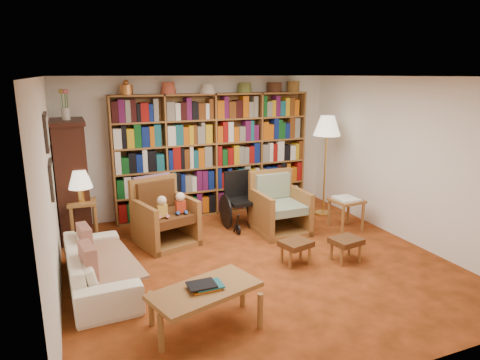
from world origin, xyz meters
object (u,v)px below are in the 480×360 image
sofa (99,266)px  armchair_leather (164,216)px  wheelchair (240,202)px  footstool_b (346,242)px  floor_lamp (327,130)px  armchair_sage (277,209)px  footstool_a (296,245)px  side_table_papers (346,204)px  coffee_table (205,293)px  side_table_lamp (83,213)px

sofa → armchair_leather: 1.56m
wheelchair → footstool_b: size_ratio=2.11×
sofa → floor_lamp: 4.48m
footstool_b → floor_lamp: bearing=65.5°
armchair_leather → floor_lamp: floor_lamp is taller
armchair_sage → footstool_b: armchair_sage is taller
armchair_sage → footstool_b: 1.49m
armchair_leather → floor_lamp: 3.24m
armchair_leather → footstool_a: size_ratio=2.20×
side_table_papers → coffee_table: size_ratio=0.44×
side_table_lamp → floor_lamp: 4.30m
footstool_b → coffee_table: bearing=-161.0°
sofa → floor_lamp: floor_lamp is taller
side_table_papers → footstool_b: 1.33m
footstool_a → coffee_table: 1.87m
wheelchair → footstool_b: 2.05m
wheelchair → sofa: bearing=-150.7°
armchair_leather → wheelchair: (1.34, 0.20, 0.02)m
armchair_leather → side_table_lamp: bearing=163.8°
armchair_leather → armchair_sage: size_ratio=1.04×
side_table_papers → footstool_a: size_ratio=1.16×
footstool_a → coffee_table: (-1.60, -0.97, 0.11)m
sofa → side_table_papers: bearing=-84.6°
side_table_papers → wheelchair: bearing=153.2°
side_table_lamp → wheelchair: 2.50m
sofa → floor_lamp: bearing=-74.0°
coffee_table → sofa: bearing=125.1°
armchair_sage → side_table_papers: 1.15m
armchair_sage → floor_lamp: floor_lamp is taller
sofa → armchair_leather: bearing=-44.9°
armchair_leather → footstool_b: size_ratio=2.29×
armchair_leather → wheelchair: armchair_leather is taller
armchair_leather → coffee_table: armchair_leather is taller
coffee_table → footstool_a: bearing=31.2°
side_table_papers → armchair_leather: bearing=168.4°
side_table_lamp → armchair_leather: size_ratio=0.67×
footstool_b → coffee_table: size_ratio=0.37×
side_table_lamp → footstool_a: 3.21m
sofa → side_table_papers: (3.98, 0.55, 0.16)m
footstool_a → coffee_table: size_ratio=0.38×
sofa → footstool_b: bearing=-101.7°
armchair_leather → coffee_table: 2.46m
side_table_lamp → wheelchair: bearing=-3.1°
sofa → footstool_a: (2.52, -0.35, 0.01)m
side_table_lamp → armchair_sage: (2.99, -0.56, -0.12)m
floor_lamp → footstool_b: bearing=-114.5°
wheelchair → coffee_table: wheelchair is taller
armchair_leather → wheelchair: 1.36m
wheelchair → side_table_papers: wheelchair is taller
sofa → armchair_leather: (1.05, 1.15, 0.14)m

